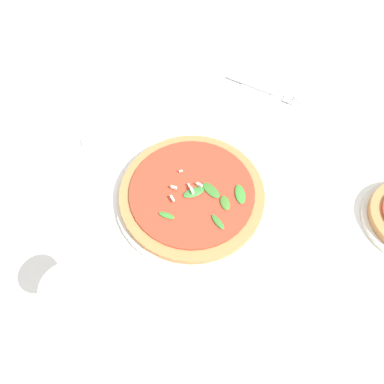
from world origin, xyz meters
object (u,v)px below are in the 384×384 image
side_plate_white (48,154)px  fork (266,90)px  pizza_arugula_main (192,195)px  wine_glass (75,298)px

side_plate_white → fork: bearing=34.0°
fork → side_plate_white: side_plate_white is taller
pizza_arugula_main → wine_glass: (-0.13, -0.28, 0.09)m
pizza_arugula_main → wine_glass: wine_glass is taller
pizza_arugula_main → side_plate_white: (-0.35, 0.04, -0.01)m
side_plate_white → wine_glass: bearing=-54.9°
side_plate_white → pizza_arugula_main: bearing=-6.5°
pizza_arugula_main → fork: bearing=71.7°
wine_glass → fork: wine_glass is taller
pizza_arugula_main → side_plate_white: size_ratio=1.79×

